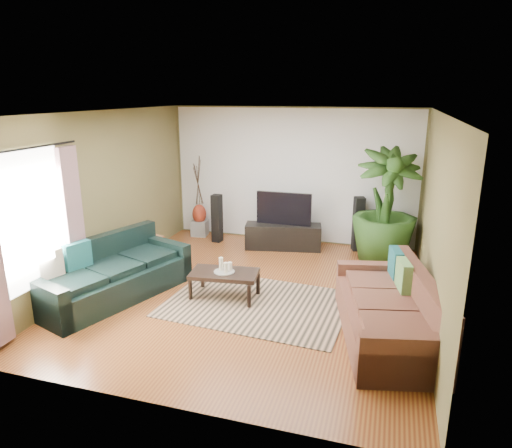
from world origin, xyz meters
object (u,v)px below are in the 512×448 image
at_px(pedestal, 200,228).
at_px(vase, 199,214).
at_px(sofa_right, 386,306).
at_px(tv_stand, 283,236).
at_px(side_table, 146,251).
at_px(sofa_left, 112,270).
at_px(potted_plant, 386,206).
at_px(coffee_table, 225,285).
at_px(speaker_left, 217,218).
at_px(speaker_right, 358,224).
at_px(television, 284,208).

height_order(pedestal, vase, vase).
relative_size(sofa_right, tv_stand, 1.51).
distance_m(vase, side_table, 1.91).
bearing_deg(sofa_left, tv_stand, -14.89).
bearing_deg(tv_stand, side_table, -154.46).
distance_m(potted_plant, pedestal, 3.93).
height_order(pedestal, side_table, side_table).
bearing_deg(vase, tv_stand, -9.69).
bearing_deg(coffee_table, speaker_left, 106.83).
xyz_separation_m(speaker_right, side_table, (-3.53, -1.89, -0.27)).
height_order(sofa_left, vase, sofa_left).
height_order(sofa_right, vase, sofa_right).
distance_m(pedestal, vase, 0.31).
xyz_separation_m(potted_plant, vase, (-3.80, 0.46, -0.55)).
bearing_deg(coffee_table, tv_stand, 75.65).
bearing_deg(sofa_right, pedestal, -142.52).
relative_size(sofa_left, speaker_left, 2.38).
bearing_deg(tv_stand, sofa_right, -66.35).
bearing_deg(sofa_left, sofa_right, -71.77).
distance_m(speaker_left, pedestal, 0.68).
xyz_separation_m(sofa_left, coffee_table, (1.61, 0.45, -0.22)).
relative_size(tv_stand, speaker_right, 1.39).
relative_size(speaker_right, potted_plant, 0.51).
distance_m(speaker_left, side_table, 1.78).
bearing_deg(side_table, television, 36.65).
height_order(coffee_table, vase, vase).
bearing_deg(sofa_right, coffee_table, -115.06).
bearing_deg(pedestal, speaker_left, -29.03).
bearing_deg(sofa_left, pedestal, 18.75).
distance_m(tv_stand, potted_plant, 2.04).
height_order(sofa_left, television, television).
bearing_deg(vase, coffee_table, -59.89).
bearing_deg(potted_plant, vase, 173.15).
bearing_deg(side_table, speaker_right, 28.16).
relative_size(tv_stand, pedestal, 4.53).
distance_m(sofa_right, speaker_right, 3.31).
bearing_deg(coffee_table, speaker_right, 51.12).
distance_m(coffee_table, pedestal, 3.18).
xyz_separation_m(sofa_left, speaker_left, (0.53, 2.91, 0.07)).
xyz_separation_m(potted_plant, pedestal, (-3.80, 0.46, -0.86)).
height_order(potted_plant, pedestal, potted_plant).
relative_size(sofa_left, sofa_right, 1.06).
height_order(coffee_table, potted_plant, potted_plant).
height_order(sofa_right, coffee_table, sofa_right).
bearing_deg(television, sofa_left, -123.76).
xyz_separation_m(vase, side_table, (-0.21, -1.89, -0.21)).
xyz_separation_m(coffee_table, side_table, (-1.81, 0.86, 0.05)).
bearing_deg(sofa_right, speaker_right, 177.68).
bearing_deg(side_table, pedestal, 83.66).
bearing_deg(vase, speaker_left, -29.03).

